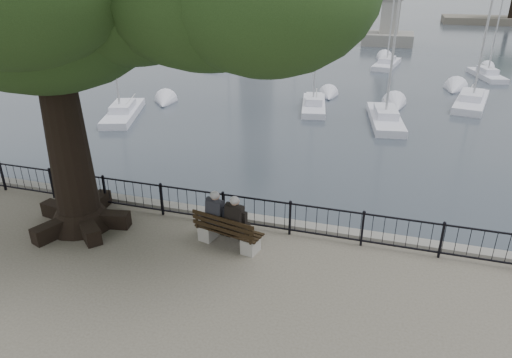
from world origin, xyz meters
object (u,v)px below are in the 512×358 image
at_px(person_right, 238,223).
at_px(lion_monument, 389,26).
at_px(bench, 228,235).
at_px(person_left, 219,218).

xyz_separation_m(person_right, lion_monument, (2.19, 48.47, 0.39)).
bearing_deg(bench, person_left, 150.10).
height_order(person_left, person_right, same).
bearing_deg(lion_monument, person_right, -92.58).
height_order(person_left, lion_monument, lion_monument).
relative_size(bench, person_right, 1.24).
bearing_deg(person_left, person_right, -12.51).
distance_m(person_right, lion_monument, 48.52).
bearing_deg(person_right, bench, -170.04).
distance_m(bench, lion_monument, 48.59).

